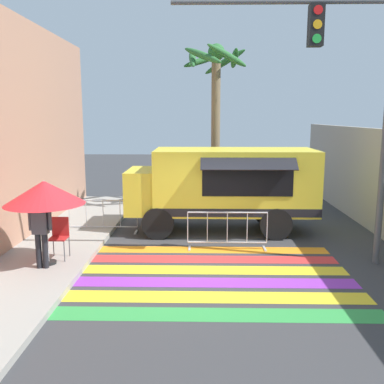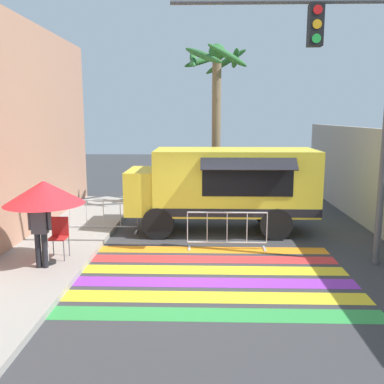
{
  "view_description": "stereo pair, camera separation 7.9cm",
  "coord_description": "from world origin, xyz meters",
  "px_view_note": "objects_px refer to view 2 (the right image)",
  "views": [
    {
      "loc": [
        -0.17,
        -9.95,
        3.54
      ],
      "look_at": [
        -0.43,
        2.07,
        1.4
      ],
      "focal_mm": 40.0,
      "sensor_mm": 36.0,
      "label": 1
    },
    {
      "loc": [
        -0.09,
        -9.95,
        3.54
      ],
      "look_at": [
        -0.43,
        2.07,
        1.4
      ],
      "focal_mm": 40.0,
      "sensor_mm": 36.0,
      "label": 2
    }
  ],
  "objects_px": {
    "traffic_signal_pole": "(344,77)",
    "vendor_person": "(40,226)",
    "food_truck": "(220,183)",
    "palm_tree": "(215,92)",
    "barricade_side": "(104,216)",
    "barricade_front": "(227,231)",
    "patio_umbrella": "(44,193)",
    "folding_chair": "(59,233)"
  },
  "relations": [
    {
      "from": "traffic_signal_pole",
      "to": "vendor_person",
      "type": "distance_m",
      "value": 7.66
    },
    {
      "from": "food_truck",
      "to": "palm_tree",
      "type": "xyz_separation_m",
      "value": [
        -0.1,
        2.88,
        2.91
      ]
    },
    {
      "from": "barricade_side",
      "to": "food_truck",
      "type": "bearing_deg",
      "value": 4.49
    },
    {
      "from": "traffic_signal_pole",
      "to": "palm_tree",
      "type": "distance_m",
      "value": 6.41
    },
    {
      "from": "traffic_signal_pole",
      "to": "vendor_person",
      "type": "xyz_separation_m",
      "value": [
        -6.86,
        -0.89,
        -3.31
      ]
    },
    {
      "from": "food_truck",
      "to": "barricade_front",
      "type": "height_order",
      "value": "food_truck"
    },
    {
      "from": "food_truck",
      "to": "patio_umbrella",
      "type": "xyz_separation_m",
      "value": [
        -4.15,
        -3.51,
        0.32
      ]
    },
    {
      "from": "traffic_signal_pole",
      "to": "folding_chair",
      "type": "bearing_deg",
      "value": -178.59
    },
    {
      "from": "traffic_signal_pole",
      "to": "palm_tree",
      "type": "height_order",
      "value": "traffic_signal_pole"
    },
    {
      "from": "food_truck",
      "to": "vendor_person",
      "type": "relative_size",
      "value": 3.34
    },
    {
      "from": "barricade_front",
      "to": "barricade_side",
      "type": "relative_size",
      "value": 1.02
    },
    {
      "from": "food_truck",
      "to": "traffic_signal_pole",
      "type": "height_order",
      "value": "traffic_signal_pole"
    },
    {
      "from": "traffic_signal_pole",
      "to": "folding_chair",
      "type": "height_order",
      "value": "traffic_signal_pole"
    },
    {
      "from": "patio_umbrella",
      "to": "barricade_side",
      "type": "distance_m",
      "value": 3.53
    },
    {
      "from": "food_truck",
      "to": "barricade_front",
      "type": "xyz_separation_m",
      "value": [
        0.12,
        -1.87,
        -0.99
      ]
    },
    {
      "from": "traffic_signal_pole",
      "to": "barricade_side",
      "type": "relative_size",
      "value": 3.03
    },
    {
      "from": "palm_tree",
      "to": "food_truck",
      "type": "bearing_deg",
      "value": -87.93
    },
    {
      "from": "patio_umbrella",
      "to": "barricade_front",
      "type": "distance_m",
      "value": 4.76
    },
    {
      "from": "food_truck",
      "to": "palm_tree",
      "type": "height_order",
      "value": "palm_tree"
    },
    {
      "from": "food_truck",
      "to": "folding_chair",
      "type": "bearing_deg",
      "value": -142.7
    },
    {
      "from": "barricade_front",
      "to": "palm_tree",
      "type": "xyz_separation_m",
      "value": [
        -0.23,
        4.75,
        3.9
      ]
    },
    {
      "from": "food_truck",
      "to": "vendor_person",
      "type": "xyz_separation_m",
      "value": [
        -4.18,
        -3.78,
        -0.39
      ]
    },
    {
      "from": "food_truck",
      "to": "folding_chair",
      "type": "relative_size",
      "value": 5.74
    },
    {
      "from": "vendor_person",
      "to": "barricade_front",
      "type": "relative_size",
      "value": 0.79
    },
    {
      "from": "vendor_person",
      "to": "barricade_front",
      "type": "bearing_deg",
      "value": 11.49
    },
    {
      "from": "folding_chair",
      "to": "palm_tree",
      "type": "xyz_separation_m",
      "value": [
        3.91,
        5.94,
        3.67
      ]
    },
    {
      "from": "barricade_side",
      "to": "palm_tree",
      "type": "xyz_separation_m",
      "value": [
        3.48,
        3.17,
        3.9
      ]
    },
    {
      "from": "food_truck",
      "to": "traffic_signal_pole",
      "type": "xyz_separation_m",
      "value": [
        2.67,
        -2.89,
        2.92
      ]
    },
    {
      "from": "food_truck",
      "to": "barricade_side",
      "type": "relative_size",
      "value": 2.7
    },
    {
      "from": "food_truck",
      "to": "folding_chair",
      "type": "distance_m",
      "value": 5.11
    },
    {
      "from": "patio_umbrella",
      "to": "vendor_person",
      "type": "bearing_deg",
      "value": -97.36
    },
    {
      "from": "patio_umbrella",
      "to": "barricade_side",
      "type": "xyz_separation_m",
      "value": [
        0.56,
        3.23,
        -1.31
      ]
    },
    {
      "from": "vendor_person",
      "to": "barricade_front",
      "type": "distance_m",
      "value": 4.75
    },
    {
      "from": "food_truck",
      "to": "vendor_person",
      "type": "distance_m",
      "value": 5.65
    },
    {
      "from": "folding_chair",
      "to": "patio_umbrella",
      "type": "bearing_deg",
      "value": -123.96
    },
    {
      "from": "food_truck",
      "to": "folding_chair",
      "type": "height_order",
      "value": "food_truck"
    },
    {
      "from": "traffic_signal_pole",
      "to": "folding_chair",
      "type": "distance_m",
      "value": 7.63
    },
    {
      "from": "barricade_front",
      "to": "vendor_person",
      "type": "bearing_deg",
      "value": -156.01
    },
    {
      "from": "folding_chair",
      "to": "palm_tree",
      "type": "relative_size",
      "value": 0.16
    },
    {
      "from": "vendor_person",
      "to": "barricade_side",
      "type": "height_order",
      "value": "vendor_person"
    },
    {
      "from": "folding_chair",
      "to": "traffic_signal_pole",
      "type": "bearing_deg",
      "value": -16.12
    },
    {
      "from": "vendor_person",
      "to": "barricade_side",
      "type": "xyz_separation_m",
      "value": [
        0.6,
        3.5,
        -0.6
      ]
    }
  ]
}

